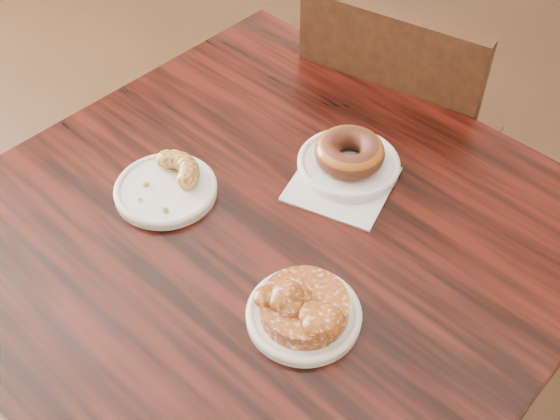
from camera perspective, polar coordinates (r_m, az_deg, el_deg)
The scene contains 10 objects.
floor at distance 1.82m, azimuth -4.14°, elevation -13.39°, with size 5.00×5.00×0.00m, color black.
cafe_table at distance 1.41m, azimuth -0.93°, elevation -11.65°, with size 0.91×0.91×0.75m, color black.
chair_far at distance 1.71m, azimuth 9.85°, elevation 4.98°, with size 0.41×0.41×0.90m, color black, non-canonical shape.
napkin at distance 1.17m, azimuth 5.03°, elevation 2.13°, with size 0.16×0.16×0.00m, color silver.
plate_donut at distance 1.20m, azimuth 5.58°, elevation 3.75°, with size 0.17×0.17×0.01m, color white.
plate_cruller at distance 1.17m, azimuth -9.27°, elevation 1.61°, with size 0.17×0.17×0.01m, color white.
plate_fritter at distance 1.00m, azimuth 1.95°, elevation -8.53°, with size 0.16×0.16×0.01m, color white.
glazed_donut at distance 1.18m, azimuth 5.68°, elevation 4.70°, with size 0.12×0.12×0.04m, color #945615.
apple_fritter at distance 0.97m, azimuth 1.98°, elevation -7.64°, with size 0.17×0.17×0.04m, color #4E2908, non-canonical shape.
cruller_fragment at distance 1.15m, azimuth -9.39°, elevation 2.37°, with size 0.12×0.12×0.03m, color brown, non-canonical shape.
Camera 1 is at (0.57, -0.70, 1.58)m, focal length 45.00 mm.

